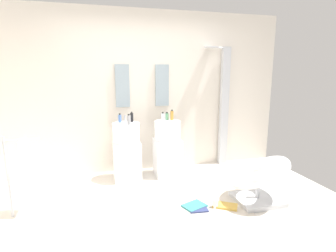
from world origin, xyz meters
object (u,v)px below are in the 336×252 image
Objects in this scene: magazine_ochre at (225,206)px; soap_bottle_black at (132,117)px; pedestal_sink_right at (167,148)px; lounge_chair at (259,176)px; soap_bottle_clear at (163,116)px; magazine_teal at (194,206)px; coffee_mug at (215,203)px; shower_column at (223,104)px; pedestal_sink_left at (127,151)px; towel_rack at (22,164)px; magazine_navy at (198,209)px; soap_bottle_blue at (120,118)px; soap_bottle_green at (167,116)px; soap_bottle_amber at (172,115)px; soap_bottle_grey at (129,120)px.

magazine_ochre is 1.89× the size of soap_bottle_black.
lounge_chair is at bearing -53.22° from pedestal_sink_right.
soap_bottle_clear is (-0.05, 0.12, 0.50)m from pedestal_sink_right.
lounge_chair reaches higher than magazine_teal.
coffee_mug is at bearing -75.75° from soap_bottle_clear.
shower_column reaches higher than coffee_mug.
pedestal_sink_left reaches higher than towel_rack.
coffee_mug is 1.76m from soap_bottle_black.
magazine_navy is at bearing -178.62° from coffee_mug.
soap_bottle_blue is (-1.81, -0.21, -0.13)m from shower_column.
magazine_teal is 2.13× the size of soap_bottle_green.
pedestal_sink_left reaches higher than magazine_teal.
pedestal_sink_left is at bearing -170.42° from shower_column.
soap_bottle_black is (-0.59, 1.19, 0.93)m from magazine_teal.
coffee_mug is 0.64× the size of soap_bottle_amber.
pedestal_sink_left is 1.04× the size of towel_rack.
soap_bottle_black is (-1.63, -0.21, -0.12)m from shower_column.
soap_bottle_amber is (-0.32, 1.29, 0.94)m from magazine_ochre.
magazine_navy is (1.96, -0.42, -0.61)m from towel_rack.
soap_bottle_amber is (-0.79, 1.25, 0.61)m from lounge_chair.
shower_column is at bearing 19.76° from towel_rack.
soap_bottle_green is 0.07m from soap_bottle_clear.
pedestal_sink_right is at bearing -8.19° from soap_bottle_black.
soap_bottle_green is at bearing 3.33° from soap_bottle_black.
lounge_chair is at bearing -25.73° from magazine_teal.
soap_bottle_grey is at bearing -167.80° from pedestal_sink_right.
soap_bottle_blue is at bearing 141.92° from lounge_chair.
soap_bottle_green is at bearing 21.02° from soap_bottle_grey.
pedestal_sink_left is 0.53m from soap_bottle_grey.
soap_bottle_green is at bearing 9.47° from pedestal_sink_left.
lounge_chair is 7.02× the size of soap_bottle_grey.
shower_column is 13.03× the size of soap_bottle_grey.
shower_column is 12.36× the size of soap_bottle_amber.
soap_bottle_blue is at bearing 101.46° from magazine_teal.
soap_bottle_clear is (-1.13, -0.17, -0.14)m from shower_column.
soap_bottle_blue reaches higher than magazine_navy.
soap_bottle_green is at bearing 79.12° from pedestal_sink_right.
pedestal_sink_right is at bearing -6.17° from soap_bottle_blue.
soap_bottle_amber is at bearing 122.16° from lounge_chair.
lounge_chair is at bearing -8.18° from towel_rack.
towel_rack is at bearing -158.39° from magazine_ochre.
soap_bottle_blue is (-0.08, 0.08, 0.50)m from pedestal_sink_left.
pedestal_sink_right is 1.48m from lounge_chair.
magazine_teal is (1.95, -0.34, -0.61)m from towel_rack.
lounge_chair is 6.66× the size of soap_bottle_amber.
shower_column is at bearing 9.65° from soap_bottle_green.
lounge_chair reaches higher than coffee_mug.
lounge_chair is 1.60m from soap_bottle_amber.
soap_bottle_blue reaches higher than towel_rack.
towel_rack is at bearing -154.13° from soap_bottle_clear.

